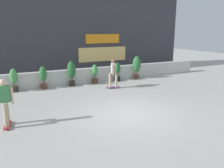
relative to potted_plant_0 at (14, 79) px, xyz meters
name	(u,v)px	position (x,y,z in m)	size (l,w,h in m)	color
ground_plane	(128,114)	(3.88, -5.55, -0.70)	(48.00, 48.00, 0.00)	#B2AFA8
planter_wall	(81,76)	(3.88, 0.45, -0.25)	(18.00, 0.40, 0.90)	beige
building_backdrop	(63,30)	(3.88, 4.45, 2.55)	(20.00, 2.08, 6.50)	#38383D
potted_plant_0	(14,79)	(0.00, 0.00, 0.00)	(0.40, 0.40, 1.28)	#2D2823
potted_plant_1	(43,76)	(1.53, 0.00, 0.01)	(0.41, 0.41, 1.28)	brown
potted_plant_2	(71,72)	(3.17, 0.00, 0.15)	(0.50, 0.50, 1.47)	#2D2823
potted_plant_3	(95,73)	(4.66, 0.00, -0.08)	(0.36, 0.36, 1.19)	brown
potted_plant_4	(117,71)	(6.25, 0.00, -0.07)	(0.37, 0.37, 1.20)	black
potted_plant_5	(137,66)	(7.72, 0.00, 0.20)	(0.54, 0.54, 1.55)	brown
skater_foreground	(5,101)	(-0.51, -4.78, 0.24)	(0.56, 0.82, 1.70)	maroon
skater_by_wall_right	(113,72)	(5.10, -1.68, 0.24)	(0.82, 0.54, 1.70)	#72338C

